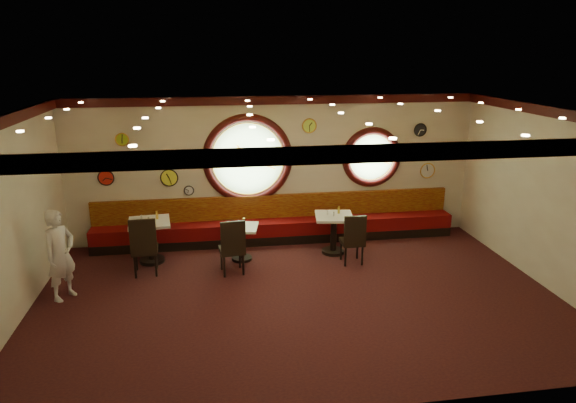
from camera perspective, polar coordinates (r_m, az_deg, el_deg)
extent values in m
cube|color=black|center=(9.11, 1.11, -10.50)|extent=(9.00, 6.00, 0.00)
cube|color=gold|center=(8.17, 1.24, 9.91)|extent=(9.00, 6.00, 0.02)
cube|color=beige|center=(11.37, -1.44, 3.62)|extent=(9.00, 0.02, 3.20)
cube|color=beige|center=(5.78, 6.38, -9.70)|extent=(9.00, 0.02, 3.20)
cube|color=beige|center=(8.94, -28.58, -2.08)|extent=(0.02, 6.00, 3.20)
cube|color=beige|center=(10.26, 26.76, 0.38)|extent=(0.02, 6.00, 3.20)
cube|color=black|center=(11.08, -1.46, 11.20)|extent=(9.00, 0.10, 0.18)
cube|color=black|center=(5.34, 6.75, 5.24)|extent=(9.00, 0.10, 0.18)
cube|color=black|center=(9.97, 27.65, 8.74)|extent=(0.10, 6.00, 0.18)
cube|color=black|center=(11.54, -1.21, -3.97)|extent=(8.00, 0.55, 0.20)
cube|color=#590709|center=(11.45, -1.21, -2.80)|extent=(8.00, 0.55, 0.30)
cube|color=#631107|center=(11.53, -1.37, -0.56)|extent=(8.00, 0.10, 0.55)
cylinder|color=#85B56D|center=(11.25, -4.49, 4.74)|extent=(1.66, 0.02, 1.66)
torus|color=black|center=(11.24, -4.48, 4.73)|extent=(1.98, 0.18, 1.98)
torus|color=gold|center=(11.21, -4.47, 4.70)|extent=(1.61, 0.03, 1.61)
cylinder|color=#85B56D|center=(11.80, 9.25, 4.88)|extent=(1.10, 0.02, 1.10)
torus|color=black|center=(11.79, 9.27, 4.87)|extent=(1.38, 0.18, 1.38)
torus|color=gold|center=(11.76, 9.32, 4.84)|extent=(1.09, 0.03, 1.09)
cylinder|color=#BCE347|center=(11.28, 2.38, 8.42)|extent=(0.30, 0.03, 0.30)
cylinder|color=black|center=(12.05, 14.46, 7.72)|extent=(0.28, 0.03, 0.28)
cylinder|color=white|center=(11.35, -10.95, 1.22)|extent=(0.20, 0.03, 0.20)
cylinder|color=red|center=(11.47, -19.57, 2.51)|extent=(0.32, 0.03, 0.32)
cylinder|color=#E2CD4B|center=(11.51, 5.29, 5.49)|extent=(0.22, 0.03, 0.22)
cylinder|color=silver|center=(12.32, 15.22, 3.34)|extent=(0.34, 0.03, 0.34)
cylinder|color=#A9CB28|center=(11.24, -17.95, 6.57)|extent=(0.26, 0.03, 0.26)
cylinder|color=yellow|center=(11.30, -13.06, 2.59)|extent=(0.36, 0.03, 0.36)
cylinder|color=black|center=(10.84, -14.84, -6.32)|extent=(0.50, 0.50, 0.07)
cylinder|color=black|center=(10.70, -15.00, -4.35)|extent=(0.14, 0.14, 0.79)
cube|color=silver|center=(10.56, -15.17, -2.25)|extent=(0.87, 0.87, 0.06)
cylinder|color=black|center=(10.63, -5.14, -6.30)|extent=(0.41, 0.41, 0.06)
cylinder|color=black|center=(10.51, -5.19, -4.65)|extent=(0.11, 0.11, 0.66)
cube|color=silver|center=(10.39, -5.24, -2.89)|extent=(0.76, 0.76, 0.05)
cylinder|color=black|center=(10.97, 5.03, -5.53)|extent=(0.48, 0.48, 0.07)
cylinder|color=black|center=(10.83, 5.08, -3.66)|extent=(0.13, 0.13, 0.76)
cube|color=silver|center=(10.70, 5.13, -1.66)|extent=(0.87, 0.87, 0.05)
cube|color=black|center=(10.17, -15.62, -5.18)|extent=(0.52, 0.52, 0.08)
cube|color=black|center=(9.85, -15.83, -3.69)|extent=(0.49, 0.10, 0.63)
cube|color=black|center=(9.90, -6.26, -5.38)|extent=(0.51, 0.51, 0.08)
cube|color=black|center=(9.60, -6.12, -3.92)|extent=(0.47, 0.11, 0.60)
cube|color=black|center=(10.39, 7.12, -4.49)|extent=(0.44, 0.44, 0.08)
cube|color=black|center=(10.10, 7.48, -3.15)|extent=(0.44, 0.06, 0.57)
cylinder|color=silver|center=(10.64, -15.98, -1.72)|extent=(0.04, 0.04, 0.10)
cylinder|color=silver|center=(10.41, -5.47, -2.41)|extent=(0.04, 0.04, 0.11)
cylinder|color=silver|center=(10.70, 4.41, -1.23)|extent=(0.03, 0.03, 0.09)
cylinder|color=silver|center=(10.48, -15.24, -1.95)|extent=(0.04, 0.04, 0.10)
cylinder|color=silver|center=(10.33, -4.83, -2.57)|extent=(0.04, 0.04, 0.10)
cylinder|color=#B9BABE|center=(10.62, 5.11, -1.40)|extent=(0.03, 0.03, 0.09)
cylinder|color=gold|center=(10.61, -14.36, -1.47)|extent=(0.05, 0.05, 0.16)
cylinder|color=gold|center=(10.41, -4.94, -2.26)|extent=(0.05, 0.05, 0.15)
cylinder|color=gold|center=(10.79, 5.66, -0.91)|extent=(0.05, 0.05, 0.16)
imported|color=white|center=(9.56, -23.97, -5.43)|extent=(0.64, 0.70, 1.60)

